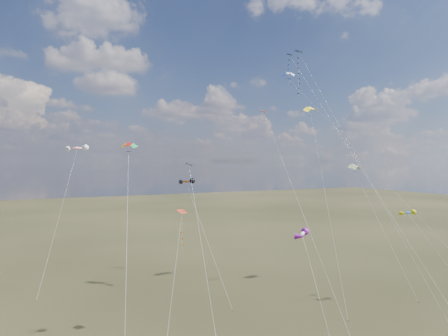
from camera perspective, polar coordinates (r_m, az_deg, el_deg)
name	(u,v)px	position (r m, az deg, el deg)	size (l,w,h in m)	color
diamond_black_high	(306,84)	(61.86, 11.59, 11.65)	(9.78, 19.05, 36.68)	black
diamond_navy_tall	(300,86)	(61.07, 10.85, 11.45)	(6.96, 25.46, 36.26)	#091545
diamond_black_mid	(197,218)	(41.76, -3.82, -7.15)	(1.36, 11.27, 19.77)	black
diamond_red_low	(181,234)	(46.35, -6.12, -9.31)	(4.99, 7.26, 14.38)	#BD361A
diamond_orange_center	(284,164)	(55.28, 8.57, 0.54)	(2.30, 21.68, 27.62)	#C63C04
parafoil_yellow	(311,109)	(68.49, 12.35, 8.27)	(8.23, 16.83, 29.49)	yellow
parafoil_blue_white	(290,75)	(71.97, 9.47, 12.95)	(17.75, 27.84, 35.83)	#1B3FBA
parafoil_striped	(355,166)	(69.22, 18.20, 0.27)	(2.71, 12.59, 19.86)	#D0D60E
parafoil_tricolor	(129,146)	(51.43, -13.47, 3.14)	(5.17, 16.80, 22.60)	#CE9409
novelty_orange_black	(186,182)	(63.37, -5.40, -2.00)	(3.20, 13.53, 17.27)	#C35515
novelty_white_purple	(303,234)	(43.18, 11.18, -9.23)	(3.67, 10.43, 12.77)	white
novelty_redwhite_stripe	(77,149)	(74.48, -20.26, 2.62)	(8.47, 12.26, 22.86)	red
novelty_blue_yellow	(409,213)	(61.59, 24.89, -5.87)	(6.74, 7.80, 13.16)	blue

